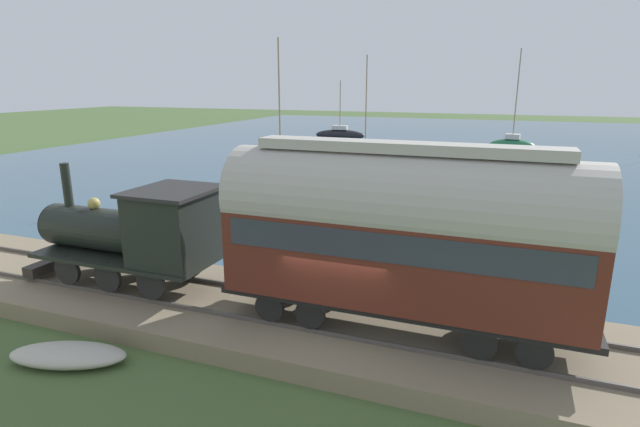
% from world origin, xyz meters
% --- Properties ---
extents(ground_plane, '(200.00, 200.00, 0.00)m').
position_xyz_m(ground_plane, '(0.00, 0.00, 0.00)').
color(ground_plane, '#476033').
extents(harbor_water, '(80.00, 80.00, 0.01)m').
position_xyz_m(harbor_water, '(42.90, 0.00, 0.00)').
color(harbor_water, '#38566B').
rests_on(harbor_water, ground).
extents(rail_embankment, '(4.65, 56.00, 0.63)m').
position_xyz_m(rail_embankment, '(0.28, 0.00, 0.26)').
color(rail_embankment, '#84755B').
rests_on(rail_embankment, ground).
extents(steam_locomotive, '(2.38, 6.08, 3.47)m').
position_xyz_m(steam_locomotive, '(0.28, 6.38, 2.26)').
color(steam_locomotive, black).
rests_on(steam_locomotive, rail_embankment).
extents(passenger_coach, '(2.33, 8.76, 4.52)m').
position_xyz_m(passenger_coach, '(0.28, -1.33, 3.11)').
color(passenger_coach, black).
rests_on(passenger_coach, rail_embankment).
extents(sailboat_black, '(1.89, 5.75, 6.62)m').
position_xyz_m(sailboat_black, '(43.10, 14.53, 0.70)').
color(sailboat_black, black).
rests_on(sailboat_black, harbor_water).
extents(sailboat_gray, '(1.24, 4.07, 9.02)m').
position_xyz_m(sailboat_gray, '(17.43, 9.88, 0.78)').
color(sailboat_gray, gray).
rests_on(sailboat_gray, harbor_water).
extents(sailboat_green, '(2.07, 4.32, 9.34)m').
position_xyz_m(sailboat_green, '(38.49, -3.77, 0.79)').
color(sailboat_green, '#236B42').
rests_on(sailboat_green, harbor_water).
extents(sailboat_brown, '(3.22, 6.42, 8.63)m').
position_xyz_m(sailboat_brown, '(30.60, 8.05, 0.73)').
color(sailboat_brown, brown).
rests_on(sailboat_brown, harbor_water).
extents(rowboat_off_pier, '(2.18, 2.39, 0.31)m').
position_xyz_m(rowboat_off_pier, '(7.79, -4.60, 0.16)').
color(rowboat_off_pier, silver).
rests_on(rowboat_off_pier, harbor_water).
extents(rowboat_far_out, '(1.66, 2.41, 0.31)m').
position_xyz_m(rowboat_far_out, '(7.86, 4.11, 0.17)').
color(rowboat_far_out, silver).
rests_on(rowboat_far_out, harbor_water).
extents(beached_dinghy, '(1.88, 3.00, 0.44)m').
position_xyz_m(beached_dinghy, '(-3.17, 5.79, 0.22)').
color(beached_dinghy, '#B7B2A3').
rests_on(beached_dinghy, ground).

